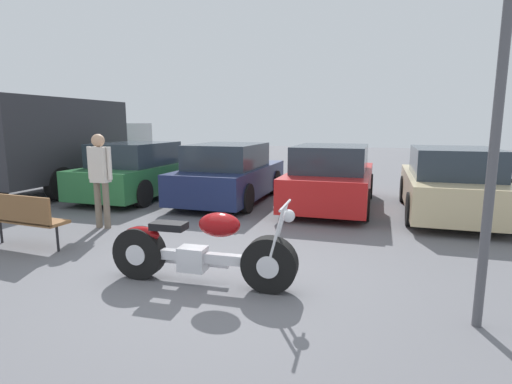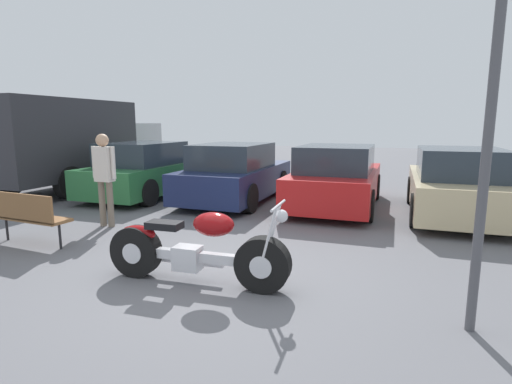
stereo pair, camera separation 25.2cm
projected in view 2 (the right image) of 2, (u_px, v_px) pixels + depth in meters
The scene contains 10 objects.
ground_plane at pixel (215, 278), 5.19m from camera, with size 60.00×60.00×0.00m, color slate.
motorcycle at pixel (195, 250), 4.95m from camera, with size 2.40×0.62×1.08m.
parked_car_green at pixel (147, 171), 10.95m from camera, with size 1.88×4.13×1.48m.
parked_car_navy at pixel (236, 174), 10.24m from camera, with size 1.88×4.13×1.48m.
parked_car_red at pixel (336, 179), 9.45m from camera, with size 1.88×4.13×1.48m.
parked_car_champagne at pixel (457, 185), 8.44m from camera, with size 1.88×4.13×1.48m.
delivery_truck at pixel (71, 141), 11.83m from camera, with size 2.35×5.99×2.64m.
park_bench at pixel (26, 213), 6.45m from camera, with size 1.49×0.51×0.89m.
lamp_post at pixel (495, 71), 3.47m from camera, with size 0.25×0.25×3.77m.
person_standing at pixel (104, 172), 7.60m from camera, with size 0.52×0.24×1.79m.
Camera 2 is at (2.15, -4.46, 1.98)m, focal length 28.00 mm.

